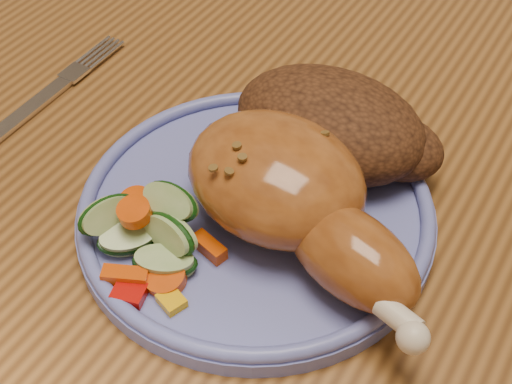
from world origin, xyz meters
TOP-DOWN VIEW (x-y plane):
  - dining_table at (0.00, 0.00)m, footprint 0.90×1.40m
  - chair_far at (0.00, 0.63)m, footprint 0.42×0.42m
  - plate at (-0.02, -0.09)m, footprint 0.24×0.24m
  - plate_rim at (-0.02, -0.09)m, footprint 0.23×0.23m
  - chicken_leg at (0.01, -0.09)m, footprint 0.19×0.13m
  - rice_pilaf at (0.00, -0.01)m, footprint 0.15×0.10m
  - vegetable_pile at (-0.06, -0.15)m, footprint 0.09×0.08m
  - fork at (-0.22, -0.08)m, footprint 0.02×0.16m

SIDE VIEW (x-z plane):
  - chair_far at x=0.00m, z-range 0.04..0.95m
  - dining_table at x=0.00m, z-range 0.29..1.04m
  - fork at x=-0.22m, z-range 0.75..0.76m
  - plate at x=-0.02m, z-range 0.75..0.76m
  - plate_rim at x=-0.02m, z-range 0.76..0.77m
  - vegetable_pile at x=-0.06m, z-range 0.75..0.80m
  - rice_pilaf at x=0.00m, z-range 0.76..0.81m
  - chicken_leg at x=0.01m, z-range 0.76..0.82m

